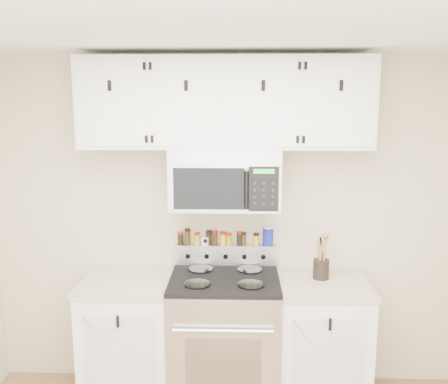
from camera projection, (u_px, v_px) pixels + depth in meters
The scene contains 20 objects.
back_wall at pixel (226, 224), 3.74m from camera, with size 3.50×0.01×2.50m, color #C1B590.
ceiling at pixel (213, 10), 1.80m from camera, with size 3.50×3.50×0.01m, color white.
range at pixel (225, 338), 3.57m from camera, with size 0.76×0.65×1.10m.
base_cabinet_left at pixel (130, 339), 3.62m from camera, with size 0.64×0.62×0.92m.
base_cabinet_right at pixel (321, 342), 3.58m from camera, with size 0.64×0.62×0.92m.
microwave at pixel (225, 178), 3.48m from camera, with size 0.76×0.44×0.42m.
upper_cabinets at pixel (225, 103), 3.41m from camera, with size 2.00×0.35×0.62m.
utensil_crock at pixel (321, 267), 3.53m from camera, with size 0.11×0.11×0.33m.
kitchen_timer at pixel (206, 241), 3.73m from camera, with size 0.05×0.04×0.06m, color white.
salt_canister at pixel (268, 236), 3.71m from camera, with size 0.08×0.08×0.14m.
spice_jar_0 at pixel (180, 238), 3.74m from camera, with size 0.04×0.04×0.09m.
spice_jar_1 at pixel (187, 237), 3.73m from camera, with size 0.04×0.04×0.12m.
spice_jar_2 at pixel (197, 239), 3.73m from camera, with size 0.04×0.04×0.09m.
spice_jar_3 at pixel (209, 238), 3.73m from camera, with size 0.04×0.04×0.11m.
spice_jar_4 at pixel (215, 237), 3.73m from camera, with size 0.04×0.04×0.11m.
spice_jar_5 at pixel (223, 238), 3.73m from camera, with size 0.04×0.04×0.10m.
spice_jar_6 at pixel (229, 239), 3.73m from camera, with size 0.04×0.04×0.09m.
spice_jar_7 at pixel (240, 238), 3.72m from camera, with size 0.04×0.04×0.10m.
spice_jar_8 at pixel (244, 239), 3.72m from camera, with size 0.04×0.04×0.10m.
spice_jar_9 at pixel (256, 239), 3.72m from camera, with size 0.04×0.04×0.09m.
Camera 1 is at (0.10, -1.88, 2.19)m, focal length 40.00 mm.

